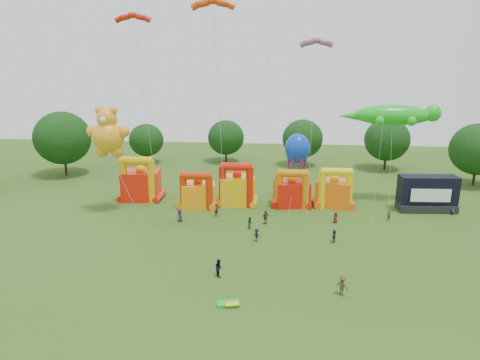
# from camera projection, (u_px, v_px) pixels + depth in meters

# --- Properties ---
(ground) EXTENTS (160.00, 160.00, 0.00)m
(ground) POSITION_uv_depth(u_px,v_px,m) (235.00, 309.00, 36.88)
(ground) COLOR #2F5417
(ground) RESTS_ON ground
(tree_ring) EXTENTS (122.32, 124.41, 12.07)m
(tree_ring) POSITION_uv_depth(u_px,v_px,m) (222.00, 238.00, 35.94)
(tree_ring) COLOR #352314
(tree_ring) RESTS_ON ground
(bouncy_castle_0) EXTENTS (6.08, 5.12, 7.09)m
(bouncy_castle_0) POSITION_uv_depth(u_px,v_px,m) (141.00, 183.00, 66.00)
(bouncy_castle_0) COLOR red
(bouncy_castle_0) RESTS_ON ground
(bouncy_castle_1) EXTENTS (5.48, 4.71, 5.58)m
(bouncy_castle_1) POSITION_uv_depth(u_px,v_px,m) (198.00, 193.00, 62.78)
(bouncy_castle_1) COLOR orange
(bouncy_castle_1) RESTS_ON ground
(bouncy_castle_2) EXTENTS (5.61, 4.75, 6.70)m
(bouncy_castle_2) POSITION_uv_depth(u_px,v_px,m) (237.00, 188.00, 63.70)
(bouncy_castle_2) COLOR #E9B10C
(bouncy_castle_2) RESTS_ON ground
(bouncy_castle_3) EXTENTS (5.57, 4.80, 5.85)m
(bouncy_castle_3) POSITION_uv_depth(u_px,v_px,m) (292.00, 191.00, 63.14)
(bouncy_castle_3) COLOR red
(bouncy_castle_3) RESTS_ON ground
(bouncy_castle_4) EXTENTS (5.81, 5.10, 6.12)m
(bouncy_castle_4) POSITION_uv_depth(u_px,v_px,m) (334.00, 191.00, 62.99)
(bouncy_castle_4) COLOR #FF610D
(bouncy_castle_4) RESTS_ON ground
(stage_trailer) EXTENTS (8.17, 3.50, 5.15)m
(stage_trailer) POSITION_uv_depth(u_px,v_px,m) (427.00, 194.00, 61.09)
(stage_trailer) COLOR black
(stage_trailer) RESTS_ON ground
(teddy_bear_kite) EXTENTS (8.72, 6.55, 15.04)m
(teddy_bear_kite) POSITION_uv_depth(u_px,v_px,m) (120.00, 169.00, 57.88)
(teddy_bear_kite) COLOR orange
(teddy_bear_kite) RESTS_ON ground
(gecko_kite) EXTENTS (14.80, 9.87, 14.88)m
(gecko_kite) POSITION_uv_depth(u_px,v_px,m) (392.00, 138.00, 61.83)
(gecko_kite) COLOR green
(gecko_kite) RESTS_ON ground
(octopus_kite) EXTENTS (3.82, 10.97, 10.30)m
(octopus_kite) POSITION_uv_depth(u_px,v_px,m) (295.00, 169.00, 64.25)
(octopus_kite) COLOR #0D3BC4
(octopus_kite) RESTS_ON ground
(parafoil_kites) EXTENTS (27.03, 11.72, 27.88)m
(parafoil_kites) POSITION_uv_depth(u_px,v_px,m) (187.00, 126.00, 51.96)
(parafoil_kites) COLOR red
(parafoil_kites) RESTS_ON ground
(diamond_kites) EXTENTS (22.05, 15.54, 40.10)m
(diamond_kites) POSITION_uv_depth(u_px,v_px,m) (258.00, 97.00, 43.86)
(diamond_kites) COLOR red
(diamond_kites) RESTS_ON ground
(folded_kite_bundle) EXTENTS (2.18, 1.46, 0.31)m
(folded_kite_bundle) POSITION_uv_depth(u_px,v_px,m) (229.00, 303.00, 37.44)
(folded_kite_bundle) COLOR green
(folded_kite_bundle) RESTS_ON ground
(spectator_0) EXTENTS (0.96, 0.78, 1.69)m
(spectator_0) POSITION_uv_depth(u_px,v_px,m) (180.00, 215.00, 57.14)
(spectator_0) COLOR #2C2944
(spectator_0) RESTS_ON ground
(spectator_1) EXTENTS (0.67, 0.81, 1.91)m
(spectator_1) POSITION_uv_depth(u_px,v_px,m) (217.00, 210.00, 59.02)
(spectator_1) COLOR #4C1522
(spectator_1) RESTS_ON ground
(spectator_2) EXTENTS (0.78, 0.90, 1.58)m
(spectator_2) POSITION_uv_depth(u_px,v_px,m) (250.00, 223.00, 54.66)
(spectator_2) COLOR #183C21
(spectator_2) RESTS_ON ground
(spectator_3) EXTENTS (1.15, 0.94, 1.56)m
(spectator_3) POSITION_uv_depth(u_px,v_px,m) (257.00, 235.00, 50.71)
(spectator_3) COLOR black
(spectator_3) RESTS_ON ground
(spectator_4) EXTENTS (1.19, 0.95, 1.89)m
(spectator_4) POSITION_uv_depth(u_px,v_px,m) (266.00, 217.00, 56.14)
(spectator_4) COLOR #3E3319
(spectator_4) RESTS_ON ground
(spectator_5) EXTENTS (0.67, 1.50, 1.55)m
(spectator_5) POSITION_uv_depth(u_px,v_px,m) (334.00, 236.00, 50.52)
(spectator_5) COLOR #24263D
(spectator_5) RESTS_ON ground
(spectator_6) EXTENTS (0.75, 0.50, 1.52)m
(spectator_6) POSITION_uv_depth(u_px,v_px,m) (336.00, 218.00, 56.62)
(spectator_6) COLOR #56181A
(spectator_6) RESTS_ON ground
(spectator_7) EXTENTS (0.66, 0.57, 1.54)m
(spectator_7) POSITION_uv_depth(u_px,v_px,m) (389.00, 215.00, 57.38)
(spectator_7) COLOR #1D4824
(spectator_7) RESTS_ON ground
(spectator_8) EXTENTS (1.03, 1.11, 1.82)m
(spectator_8) POSITION_uv_depth(u_px,v_px,m) (219.00, 268.00, 42.34)
(spectator_8) COLOR black
(spectator_8) RESTS_ON ground
(spectator_9) EXTENTS (1.38, 1.32, 1.89)m
(spectator_9) POSITION_uv_depth(u_px,v_px,m) (342.00, 285.00, 38.86)
(spectator_9) COLOR #45371B
(spectator_9) RESTS_ON ground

